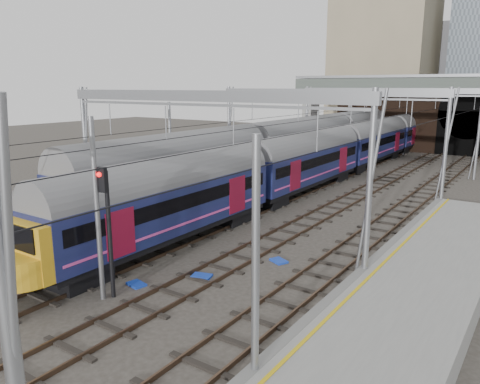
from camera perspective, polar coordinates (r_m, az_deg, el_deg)
The scene contains 11 objects.
ground at distance 18.25m, azimuth -21.29°, elevation -14.28°, with size 160.00×160.00×0.00m, color #38332D.
tracks at distance 28.71m, azimuth 3.97°, elevation -3.45°, with size 14.40×80.00×0.22m.
overhead_line at distance 33.38m, azimuth 9.85°, elevation 10.09°, with size 16.80×80.00×8.00m.
retaining_wall at distance 62.17m, azimuth 22.81°, elevation 8.40°, with size 28.00×2.75×9.00m.
overbridge at distance 56.59m, azimuth 20.41°, elevation 11.24°, with size 28.00×3.00×9.25m.
train_main at distance 43.41m, azimuth 12.54°, elevation 5.07°, with size 2.69×62.33×4.67m.
train_second at distance 52.65m, azimuth 11.93°, elevation 6.67°, with size 3.09×71.38×5.22m.
signal_near_centre at distance 18.20m, azimuth -15.89°, elevation -3.02°, with size 0.39×0.48×5.17m.
equip_cover_a at distance 20.49m, azimuth -4.70°, elevation -10.20°, with size 0.83×0.59×0.10m, color blue.
equip_cover_b at distance 20.13m, azimuth -12.52°, elevation -10.92°, with size 0.78×0.55×0.09m, color blue.
equip_cover_c at distance 22.18m, azimuth 4.75°, elevation -8.36°, with size 0.79×0.56×0.09m, color blue.
Camera 1 is at (13.76, -8.88, 8.04)m, focal length 35.00 mm.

